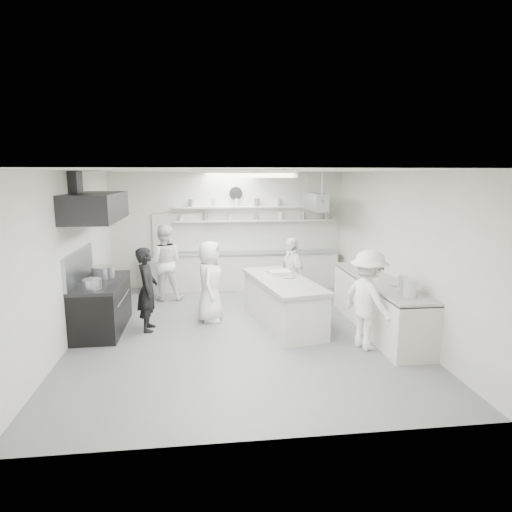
{
  "coord_description": "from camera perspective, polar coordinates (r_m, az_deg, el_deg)",
  "views": [
    {
      "loc": [
        -0.65,
        -7.9,
        2.94
      ],
      "look_at": [
        0.38,
        0.6,
        1.33
      ],
      "focal_mm": 30.69,
      "sensor_mm": 36.0,
      "label": 1
    }
  ],
  "objects": [
    {
      "name": "shelf_upper",
      "position": [
        11.38,
        -0.08,
        6.4
      ],
      "size": [
        4.2,
        0.26,
        0.04
      ],
      "primitive_type": "cube",
      "color": "silver",
      "rests_on": "wall_back"
    },
    {
      "name": "shelf_lower",
      "position": [
        11.41,
        -0.08,
        4.65
      ],
      "size": [
        4.2,
        0.26,
        0.04
      ],
      "primitive_type": "cube",
      "color": "silver",
      "rests_on": "wall_back"
    },
    {
      "name": "cook_island_right",
      "position": [
        9.3,
        4.66,
        -2.58
      ],
      "size": [
        0.64,
        1.03,
        1.64
      ],
      "primitive_type": "imported",
      "rotation": [
        0.0,
        0.0,
        -1.31
      ],
      "color": "white",
      "rests_on": "floor"
    },
    {
      "name": "light_fixture_front",
      "position": [
        6.13,
        -0.85,
        10.65
      ],
      "size": [
        1.3,
        0.25,
        0.1
      ],
      "primitive_type": "cube",
      "color": "silver",
      "rests_on": "ceiling"
    },
    {
      "name": "cook_island_left",
      "position": [
        8.84,
        -6.03,
        -3.31
      ],
      "size": [
        0.64,
        0.87,
        1.64
      ],
      "primitive_type": "imported",
      "rotation": [
        0.0,
        0.0,
        1.41
      ],
      "color": "white",
      "rests_on": "floor"
    },
    {
      "name": "floor",
      "position": [
        8.45,
        -2.11,
        -9.79
      ],
      "size": [
        6.0,
        7.0,
        0.02
      ],
      "primitive_type": "cube",
      "color": "gray",
      "rests_on": "ground"
    },
    {
      "name": "cook_stove",
      "position": [
        8.51,
        -13.98,
        -4.24
      ],
      "size": [
        0.39,
        0.59,
        1.6
      ],
      "primitive_type": "imported",
      "rotation": [
        0.0,
        0.0,
        1.59
      ],
      "color": "black",
      "rests_on": "floor"
    },
    {
      "name": "bowl_island_b",
      "position": [
        8.89,
        1.8,
        -2.63
      ],
      "size": [
        0.24,
        0.24,
        0.06
      ],
      "primitive_type": "imported",
      "rotation": [
        0.0,
        0.0,
        -0.23
      ],
      "color": "silver",
      "rests_on": "prep_island"
    },
    {
      "name": "prep_island",
      "position": [
        8.68,
        3.53,
        -6.16
      ],
      "size": [
        1.31,
        2.48,
        0.87
      ],
      "primitive_type": "cube",
      "rotation": [
        0.0,
        0.0,
        0.19
      ],
      "color": "silver",
      "rests_on": "floor"
    },
    {
      "name": "wall_right",
      "position": [
        8.82,
        17.64,
        0.74
      ],
      "size": [
        0.04,
        7.0,
        3.0
      ],
      "primitive_type": "cube",
      "color": "silver",
      "rests_on": "floor"
    },
    {
      "name": "light_fixture_rear",
      "position": [
        9.72,
        -3.14,
        10.62
      ],
      "size": [
        1.3,
        0.25,
        0.1
      ],
      "primitive_type": "cube",
      "color": "silver",
      "rests_on": "ceiling"
    },
    {
      "name": "stove",
      "position": [
        8.88,
        -19.43,
        -6.27
      ],
      "size": [
        0.8,
        1.8,
        0.9
      ],
      "primitive_type": "cube",
      "color": "black",
      "rests_on": "floor"
    },
    {
      "name": "bowl_right",
      "position": [
        8.24,
        17.66,
        -3.73
      ],
      "size": [
        0.28,
        0.28,
        0.05
      ],
      "primitive_type": "imported",
      "rotation": [
        0.0,
        0.0,
        -0.35
      ],
      "color": "silver",
      "rests_on": "right_counter"
    },
    {
      "name": "cook_back",
      "position": [
        10.49,
        -11.89,
        -0.85
      ],
      "size": [
        0.87,
        0.68,
        1.78
      ],
      "primitive_type": "imported",
      "rotation": [
        0.0,
        0.0,
        -3.14
      ],
      "color": "white",
      "rests_on": "floor"
    },
    {
      "name": "back_counter",
      "position": [
        11.41,
        -1.98,
        -1.92
      ],
      "size": [
        5.0,
        0.6,
        0.92
      ],
      "primitive_type": "cube",
      "color": "silver",
      "rests_on": "floor"
    },
    {
      "name": "wall_left",
      "position": [
        8.36,
        -23.12,
        -0.13
      ],
      "size": [
        0.04,
        7.0,
        3.0
      ],
      "primitive_type": "cube",
      "color": "silver",
      "rests_on": "floor"
    },
    {
      "name": "stove_pot",
      "position": [
        8.99,
        -19.29,
        -2.12
      ],
      "size": [
        0.43,
        0.43,
        0.27
      ],
      "primitive_type": "cylinder",
      "color": "#9FA2AD",
      "rests_on": "stove"
    },
    {
      "name": "right_counter",
      "position": [
        8.73,
        15.7,
        -6.2
      ],
      "size": [
        0.74,
        3.3,
        0.94
      ],
      "primitive_type": "cube",
      "color": "silver",
      "rests_on": "floor"
    },
    {
      "name": "wall_back",
      "position": [
        11.51,
        -3.63,
        3.43
      ],
      "size": [
        6.0,
        0.04,
        3.0
      ],
      "primitive_type": "cube",
      "color": "silver",
      "rests_on": "floor"
    },
    {
      "name": "wall_front",
      "position": [
        4.67,
        1.42,
        -7.3
      ],
      "size": [
        6.0,
        0.04,
        3.0
      ],
      "primitive_type": "cube",
      "color": "silver",
      "rests_on": "floor"
    },
    {
      "name": "pot_rack",
      "position": [
        10.65,
        7.56,
        7.1
      ],
      "size": [
        0.3,
        1.6,
        0.4
      ],
      "primitive_type": "cube",
      "color": "#9FA2AD",
      "rests_on": "ceiling"
    },
    {
      "name": "wall_clock",
      "position": [
        11.4,
        -2.66,
        8.16
      ],
      "size": [
        0.32,
        0.05,
        0.32
      ],
      "primitive_type": "cylinder",
      "rotation": [
        1.57,
        0.0,
        0.0
      ],
      "color": "white",
      "rests_on": "wall_back"
    },
    {
      "name": "ceiling",
      "position": [
        7.92,
        -2.26,
        11.14
      ],
      "size": [
        6.0,
        7.0,
        0.02
      ],
      "primitive_type": "cube",
      "color": "white",
      "rests_on": "wall_back"
    },
    {
      "name": "exhaust_hood",
      "position": [
        8.54,
        -20.21,
        6.03
      ],
      "size": [
        0.85,
        2.0,
        0.5
      ],
      "primitive_type": "cube",
      "color": "#242427",
      "rests_on": "wall_left"
    },
    {
      "name": "bowl_island_a",
      "position": [
        8.73,
        4.24,
        -2.87
      ],
      "size": [
        0.32,
        0.32,
        0.07
      ],
      "primitive_type": "imported",
      "rotation": [
        0.0,
        0.0,
        -0.19
      ],
      "color": "#9FA2AD",
      "rests_on": "prep_island"
    },
    {
      "name": "cook_right",
      "position": [
        7.63,
        14.39,
        -5.59
      ],
      "size": [
        0.99,
        1.25,
        1.7
      ],
      "primitive_type": "imported",
      "rotation": [
        0.0,
        0.0,
        1.94
      ],
      "color": "white",
      "rests_on": "floor"
    },
    {
      "name": "pass_through_window",
      "position": [
        11.49,
        -10.11,
        3.02
      ],
      "size": [
        1.3,
        0.04,
        1.0
      ],
      "primitive_type": "cube",
      "color": "black",
      "rests_on": "wall_back"
    }
  ]
}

